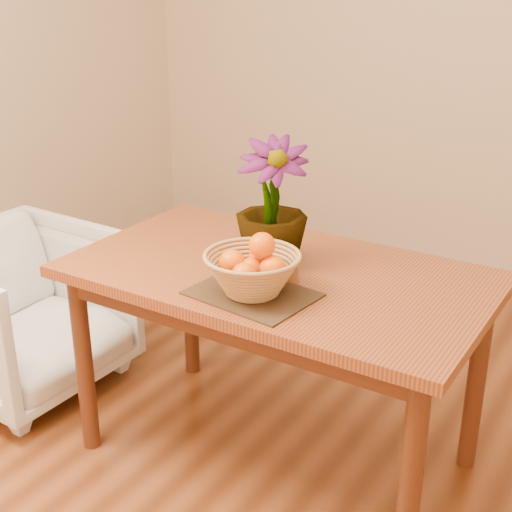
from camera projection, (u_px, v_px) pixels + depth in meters
The scene contains 8 objects.
floor at pixel (230, 501), 2.43m from camera, with size 4.50×4.50×0.00m, color brown.
wall_back at pixel (469, 38), 3.69m from camera, with size 4.00×0.02×2.70m, color beige.
table at pixel (277, 293), 2.41m from camera, with size 1.40×0.80×0.75m.
placemat at pixel (252, 294), 2.20m from camera, with size 0.37×0.27×0.01m, color #3B2515.
wicker_basket at pixel (252, 275), 2.17m from camera, with size 0.30×0.30×0.12m.
orange_pile at pixel (254, 262), 2.16m from camera, with size 0.21×0.20×0.15m.
potted_plant at pixel (272, 203), 2.35m from camera, with size 0.24×0.24×0.43m, color #1E4914.
armchair at pixel (22, 304), 3.00m from camera, with size 0.72×0.67×0.74m, color gray.
Camera 1 is at (1.10, -1.59, 1.69)m, focal length 50.00 mm.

